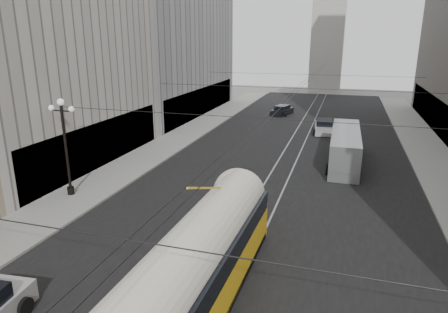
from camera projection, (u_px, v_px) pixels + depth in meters
The scene contains 13 objects.
road at pixel (291, 154), 36.35m from camera, with size 20.00×85.00×0.02m, color black.
sidewalk_left at pixel (184, 135), 42.91m from camera, with size 4.00×72.00×0.15m, color gray.
sidewalk_right at pixel (429, 154), 36.16m from camera, with size 4.00×72.00×0.15m, color gray.
rail_left at pixel (283, 153), 36.56m from camera, with size 0.12×85.00×0.04m, color gray.
rail_right at pixel (299, 154), 36.14m from camera, with size 0.12×85.00×0.04m, color gray.
building_left_far at pixel (159, 5), 52.11m from camera, with size 12.60×28.60×28.60m.
distant_tower at pixel (330, 12), 75.62m from camera, with size 6.00×6.00×31.36m.
lamppost_left_mid at pixel (65, 142), 25.54m from camera, with size 1.86×0.44×6.37m.
catenary at pixel (294, 90), 33.72m from camera, with size 25.00×72.00×0.23m.
streetcar at pixel (188, 278), 14.35m from camera, with size 2.99×16.98×3.73m.
city_bus at pixel (345, 146), 33.30m from camera, with size 2.54×10.79×2.74m.
sedan_white_far at pixel (324, 127), 44.26m from camera, with size 2.39×4.89×1.49m.
sedan_dark_far at pixel (282, 110), 54.90m from camera, with size 2.78×4.37×1.28m.
Camera 1 is at (4.41, -2.67, 10.11)m, focal length 32.00 mm.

